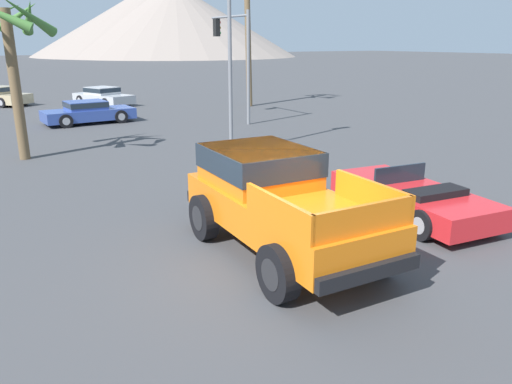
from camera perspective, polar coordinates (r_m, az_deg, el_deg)
The scene contains 8 objects.
ground_plane at distance 9.70m, azimuth 2.65°, elevation -7.75°, with size 320.00×320.00×0.00m, color #424244.
orange_pickup_truck at distance 9.81m, azimuth 2.16°, elevation -0.40°, with size 2.57×5.22×1.97m.
red_convertible_car at distance 12.49m, azimuth 17.39°, elevation -0.64°, with size 2.35×4.48×1.13m.
parked_car_silver at distance 34.77m, azimuth -17.07°, elevation 10.45°, with size 3.17×4.77×1.17m.
parked_car_blue at distance 27.13m, azimuth -18.66°, elevation 8.69°, with size 4.48×2.10×1.14m.
traffic_light_main at distance 26.46m, azimuth -2.57°, elevation 16.42°, with size 0.38×3.79×5.48m.
street_lamp_post at distance 18.46m, azimuth -3.06°, elevation 18.82°, with size 0.90×0.24×7.80m.
palm_tree_tall at distance 19.24m, azimuth -26.61°, elevation 15.63°, with size 2.86×3.07×5.49m.
Camera 1 is at (-5.04, -7.24, 4.04)m, focal length 35.00 mm.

